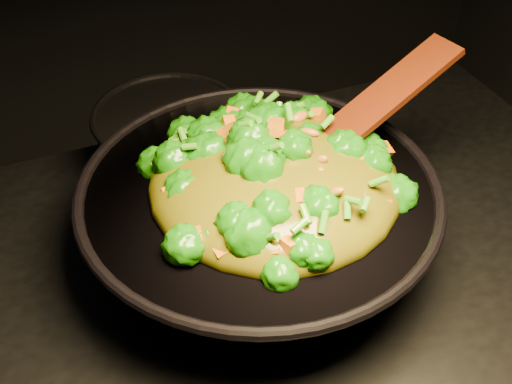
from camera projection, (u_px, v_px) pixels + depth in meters
name	position (u px, v px, depth m)	size (l,w,h in m)	color
wok	(259.00, 224.00, 0.84)	(0.44, 0.44, 0.12)	black
stir_fry	(275.00, 152.00, 0.77)	(0.31, 0.31, 0.11)	#1B6F07
spatula	(350.00, 125.00, 0.80)	(0.35, 0.05, 0.01)	#3D0F04
back_pot	(172.00, 145.00, 0.97)	(0.22, 0.22, 0.12)	black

